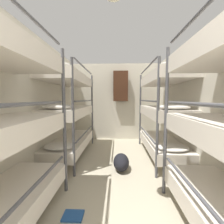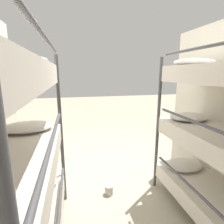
{
  "view_description": "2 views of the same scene",
  "coord_description": "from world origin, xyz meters",
  "px_view_note": "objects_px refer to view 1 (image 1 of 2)",
  "views": [
    {
      "loc": [
        0.04,
        0.42,
        1.27
      ],
      "look_at": [
        -0.07,
        3.39,
        1.01
      ],
      "focal_mm": 24.0,
      "sensor_mm": 36.0,
      "label": 1
    },
    {
      "loc": [
        0.51,
        2.77,
        1.71
      ],
      "look_at": [
        0.05,
        0.77,
        1.25
      ],
      "focal_mm": 28.0,
      "sensor_mm": 36.0,
      "label": 2
    }
  ],
  "objects_px": {
    "bunk_stack_right_far": "(163,112)",
    "duffel_bag": "(121,162)",
    "floor_book": "(73,216)",
    "hanging_coat": "(121,86)",
    "bunk_stack_left_far": "(70,111)"
  },
  "relations": [
    {
      "from": "duffel_bag",
      "to": "floor_book",
      "type": "distance_m",
      "value": 1.24
    },
    {
      "from": "duffel_bag",
      "to": "hanging_coat",
      "type": "height_order",
      "value": "hanging_coat"
    },
    {
      "from": "bunk_stack_right_far",
      "to": "floor_book",
      "type": "relative_size",
      "value": 8.96
    },
    {
      "from": "duffel_bag",
      "to": "bunk_stack_right_far",
      "type": "bearing_deg",
      "value": 33.98
    },
    {
      "from": "bunk_stack_left_far",
      "to": "floor_book",
      "type": "height_order",
      "value": "bunk_stack_left_far"
    },
    {
      "from": "bunk_stack_left_far",
      "to": "floor_book",
      "type": "xyz_separation_m",
      "value": [
        0.56,
        -1.71,
        -0.99
      ]
    },
    {
      "from": "bunk_stack_left_far",
      "to": "hanging_coat",
      "type": "xyz_separation_m",
      "value": [
        1.13,
        1.36,
        0.65
      ]
    },
    {
      "from": "bunk_stack_left_far",
      "to": "hanging_coat",
      "type": "distance_m",
      "value": 1.88
    },
    {
      "from": "floor_book",
      "to": "hanging_coat",
      "type": "xyz_separation_m",
      "value": [
        0.57,
        3.07,
        1.64
      ]
    },
    {
      "from": "duffel_bag",
      "to": "floor_book",
      "type": "bearing_deg",
      "value": -116.23
    },
    {
      "from": "bunk_stack_right_far",
      "to": "duffel_bag",
      "type": "xyz_separation_m",
      "value": [
        -0.89,
        -0.6,
        -0.86
      ]
    },
    {
      "from": "bunk_stack_right_far",
      "to": "duffel_bag",
      "type": "bearing_deg",
      "value": -146.02
    },
    {
      "from": "bunk_stack_left_far",
      "to": "bunk_stack_right_far",
      "type": "relative_size",
      "value": 1.0
    },
    {
      "from": "bunk_stack_right_far",
      "to": "duffel_bag",
      "type": "height_order",
      "value": "bunk_stack_right_far"
    },
    {
      "from": "floor_book",
      "to": "hanging_coat",
      "type": "bearing_deg",
      "value": 79.51
    }
  ]
}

